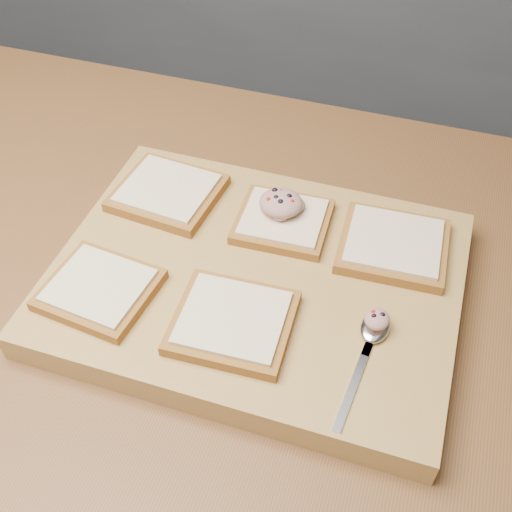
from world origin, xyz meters
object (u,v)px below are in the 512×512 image
Objects in this scene: bread_far_center at (283,221)px; spoon at (372,335)px; cutting_board at (256,282)px; tuna_salad_dollop at (281,203)px.

spoon is at bearing -44.31° from bread_far_center.
bread_far_center is at bearing 84.97° from cutting_board.
cutting_board is 8.66× the size of tuna_salad_dollop.
tuna_salad_dollop is at bearing 88.94° from cutting_board.
tuna_salad_dollop is (-0.01, 0.01, 0.02)m from bread_far_center.
cutting_board is 0.11m from tuna_salad_dollop.
bread_far_center is 0.74× the size of spoon.
bread_far_center is 2.16× the size of tuna_salad_dollop.
tuna_salad_dollop is 0.21m from spoon.
cutting_board is 0.16m from spoon.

